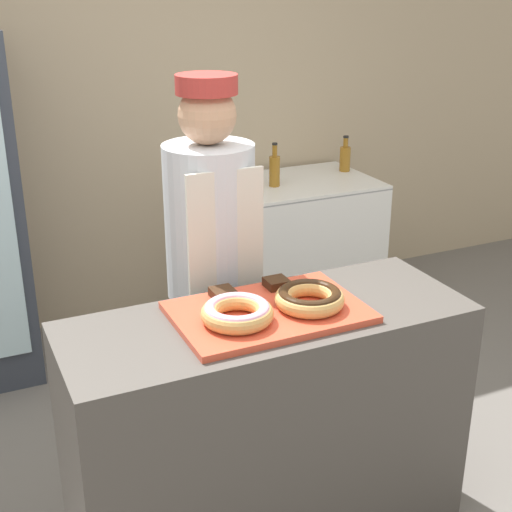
{
  "coord_description": "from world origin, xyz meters",
  "views": [
    {
      "loc": [
        -0.95,
        -1.95,
        1.99
      ],
      "look_at": [
        0.0,
        0.1,
        1.1
      ],
      "focal_mm": 50.0,
      "sensor_mm": 36.0,
      "label": 1
    }
  ],
  "objects": [
    {
      "name": "brownie_back_left",
      "position": [
        -0.1,
        0.15,
        0.96
      ],
      "size": [
        0.08,
        0.08,
        0.03
      ],
      "color": "#382111",
      "rests_on": "serving_tray"
    },
    {
      "name": "serving_tray",
      "position": [
        0.0,
        0.0,
        0.93
      ],
      "size": [
        0.64,
        0.42,
        0.02
      ],
      "color": "#D84C33",
      "rests_on": "display_counter"
    },
    {
      "name": "bottle_amber_b",
      "position": [
        0.86,
        1.7,
        0.93
      ],
      "size": [
        0.06,
        0.06,
        0.26
      ],
      "color": "#99661E",
      "rests_on": "chest_freezer"
    },
    {
      "name": "baker_person",
      "position": [
        -0.01,
        0.49,
        0.88
      ],
      "size": [
        0.35,
        0.35,
        1.66
      ],
      "color": "#4C4C51",
      "rests_on": "ground_plane"
    },
    {
      "name": "chest_freezer",
      "position": [
        1.0,
        1.74,
        0.42
      ],
      "size": [
        1.0,
        0.66,
        0.83
      ],
      "color": "white",
      "rests_on": "ground_plane"
    },
    {
      "name": "bottle_amber",
      "position": [
        1.42,
        1.83,
        0.91
      ],
      "size": [
        0.07,
        0.07,
        0.23
      ],
      "color": "#99661E",
      "rests_on": "chest_freezer"
    },
    {
      "name": "wall_back",
      "position": [
        0.0,
        2.13,
        1.35
      ],
      "size": [
        8.0,
        0.06,
        2.7
      ],
      "color": "tan",
      "rests_on": "ground_plane"
    },
    {
      "name": "donut_chocolate_glaze",
      "position": [
        0.13,
        -0.04,
        0.98
      ],
      "size": [
        0.24,
        0.24,
        0.06
      ],
      "color": "tan",
      "rests_on": "serving_tray"
    },
    {
      "name": "display_counter",
      "position": [
        0.0,
        0.0,
        0.46
      ],
      "size": [
        1.41,
        0.53,
        0.92
      ],
      "color": "#4C4742",
      "rests_on": "ground_plane"
    },
    {
      "name": "brownie_back_right",
      "position": [
        0.1,
        0.15,
        0.96
      ],
      "size": [
        0.08,
        0.08,
        0.03
      ],
      "color": "#382111",
      "rests_on": "serving_tray"
    },
    {
      "name": "donut_light_glaze",
      "position": [
        -0.13,
        -0.04,
        0.98
      ],
      "size": [
        0.24,
        0.24,
        0.06
      ],
      "color": "tan",
      "rests_on": "serving_tray"
    }
  ]
}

